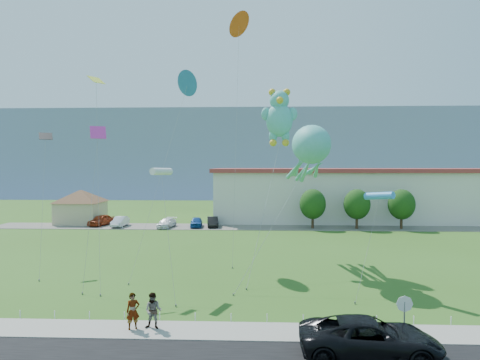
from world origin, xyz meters
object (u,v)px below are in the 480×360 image
(parked_car_white, at_px, (167,223))
(parked_car_blue, at_px, (196,222))
(octopus_kite, at_px, (310,154))
(stop_sign, at_px, (404,309))
(pavilion, at_px, (81,203))
(pedestrian_right, at_px, (153,311))
(parked_car_red, at_px, (101,220))
(suv, at_px, (370,338))
(parked_car_black, at_px, (213,222))
(teddy_bear_kite, at_px, (279,116))
(parked_car_silver, at_px, (120,222))
(warehouse, at_px, (406,194))
(pedestrian_left, at_px, (133,311))

(parked_car_white, relative_size, parked_car_blue, 1.08)
(octopus_kite, bearing_deg, stop_sign, -79.07)
(pavilion, xyz_separation_m, pedestrian_right, (20.98, -40.65, -1.97))
(parked_car_red, bearing_deg, suv, -40.37)
(pedestrian_right, relative_size, parked_car_blue, 0.48)
(parked_car_black, xyz_separation_m, teddy_bear_kite, (8.25, -21.65, 12.33))
(suv, relative_size, parked_car_white, 1.47)
(octopus_kite, bearing_deg, suv, -86.96)
(pavilion, bearing_deg, teddy_bear_kite, -41.01)
(pedestrian_right, bearing_deg, parked_car_blue, 99.59)
(parked_car_silver, bearing_deg, suv, -58.09)
(pavilion, height_order, teddy_bear_kite, teddy_bear_kite)
(pedestrian_right, height_order, parked_car_red, pedestrian_right)
(stop_sign, distance_m, parked_car_blue, 41.91)
(parked_car_silver, xyz_separation_m, parked_car_blue, (10.82, 0.11, -0.02))
(parked_car_silver, bearing_deg, parked_car_black, 2.33)
(teddy_bear_kite, bearing_deg, parked_car_silver, 135.15)
(suv, xyz_separation_m, parked_car_blue, (-13.68, 40.16, -0.20))
(pedestrian_right, bearing_deg, teddy_bear_kite, 69.97)
(warehouse, height_order, parked_car_silver, warehouse)
(parked_car_blue, bearing_deg, pavilion, 164.20)
(warehouse, xyz_separation_m, parked_car_silver, (-42.96, -9.45, -3.37))
(parked_car_blue, distance_m, octopus_kite, 28.93)
(parked_car_silver, distance_m, parked_car_white, 6.78)
(pavilion, bearing_deg, parked_car_silver, -26.11)
(stop_sign, height_order, pedestrian_left, stop_sign)
(stop_sign, bearing_deg, parked_car_black, 108.85)
(suv, bearing_deg, pedestrian_right, 76.68)
(parked_car_blue, relative_size, teddy_bear_kite, 0.26)
(octopus_kite, bearing_deg, warehouse, 60.18)
(stop_sign, xyz_separation_m, parked_car_red, (-29.53, 39.70, -1.03))
(suv, distance_m, teddy_bear_kite, 22.63)
(warehouse, bearing_deg, parked_car_blue, -163.80)
(suv, distance_m, parked_car_black, 42.06)
(suv, relative_size, pedestrian_right, 3.33)
(pedestrian_left, height_order, pedestrian_right, pedestrian_left)
(pavilion, bearing_deg, warehouse, 6.84)
(parked_car_blue, bearing_deg, suv, -76.40)
(parked_car_silver, xyz_separation_m, parked_car_black, (13.09, 0.43, -0.00))
(pedestrian_left, height_order, parked_car_black, pedestrian_left)
(parked_car_red, bearing_deg, parked_car_blue, 12.27)
(parked_car_red, bearing_deg, octopus_kite, -27.58)
(stop_sign, distance_m, parked_car_silver, 46.94)
(parked_car_black, distance_m, teddy_bear_kite, 26.25)
(pedestrian_left, bearing_deg, parked_car_red, 87.15)
(suv, distance_m, parked_car_silver, 46.95)
(warehouse, relative_size, pedestrian_left, 31.91)
(warehouse, xyz_separation_m, stop_sign, (-16.50, -48.21, -2.26))
(parked_car_silver, distance_m, parked_car_black, 13.09)
(parked_car_white, bearing_deg, pedestrian_right, -69.24)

